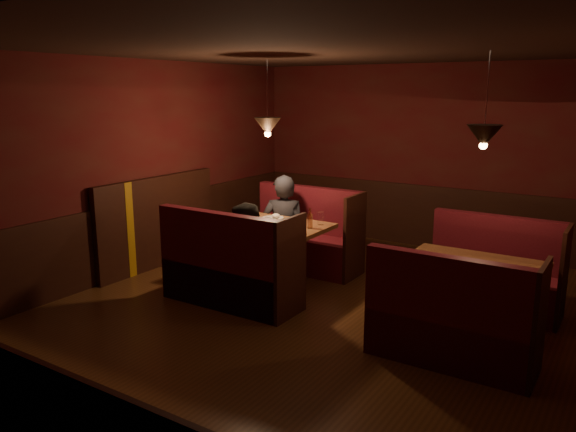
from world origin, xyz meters
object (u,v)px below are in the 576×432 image
Objects in this scene: main_table at (270,237)px; second_bench_far at (493,280)px; main_bench_far at (305,243)px; second_table at (473,281)px; diner_a at (284,211)px; second_bench_near at (451,330)px; diner_b at (247,239)px; main_bench_near at (229,276)px.

second_bench_far reaches higher than main_table.
main_bench_far is 2.64m from second_bench_far.
main_table is 2.62m from second_table.
main_table is at bearing 81.13° from diner_a.
second_bench_near is 0.88× the size of diner_a.
second_bench_far is at bearing 157.23° from diner_a.
second_table is 0.90× the size of second_bench_near.
second_table is at bearing -92.20° from second_bench_far.
main_table is 2.76m from second_bench_far.
diner_a reaches higher than diner_b.
main_bench_far is 1.74m from main_bench_near.
second_bench_near is at bearing -19.40° from main_table.
diner_a is (-2.82, 1.53, 0.51)m from second_bench_near.
second_table is at bearing 27.89° from diner_b.
second_bench_far is (2.64, 1.57, -0.02)m from main_bench_near.
main_bench_near is 1.09× the size of diner_b.
main_bench_near is at bearing 72.37° from diner_a.
diner_a is 1.11× the size of diner_b.
diner_b is (-2.53, -1.34, 0.43)m from second_bench_far.
main_table is 0.66m from diner_b.
second_bench_far is (2.65, 0.70, -0.29)m from main_table.
main_bench_far is at bearing 145.61° from second_bench_near.
second_bench_far and second_bench_near have the same top height.
diner_b is at bearing -152.17° from second_bench_far.
second_table is (2.60, 0.75, 0.21)m from main_bench_near.
main_bench_near is at bearing -90.00° from main_bench_far.
main_bench_far reaches higher than second_bench_far.
main_bench_near is at bearing -88.93° from main_table.
main_bench_far is at bearing 90.00° from main_bench_near.
diner_b reaches higher than second_bench_far.
main_bench_far is 1.12× the size of second_bench_far.
second_table is (2.62, -0.12, -0.06)m from main_table.
main_table is 0.91m from main_bench_far.
main_bench_near is 2.72m from second_table.
second_bench_near is 3.25m from diner_a.
diner_b reaches higher than main_table.
second_bench_near is 2.59m from diner_b.
second_bench_far is 1.63m from second_bench_near.
main_bench_near is 1.12× the size of second_bench_near.
main_bench_far is at bearing 88.93° from main_table.
second_bench_far is at bearing 87.80° from second_table.
second_bench_far is (2.64, -0.17, -0.02)m from main_bench_far.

